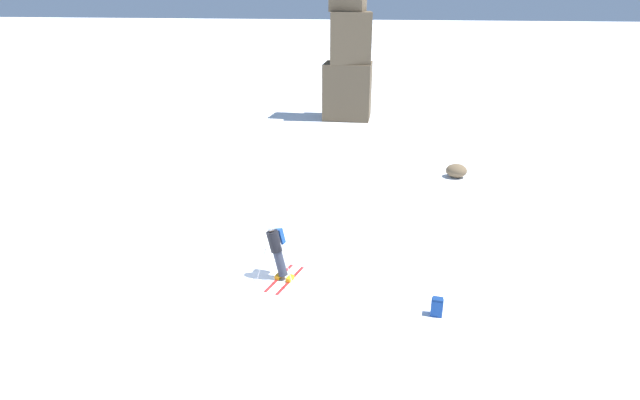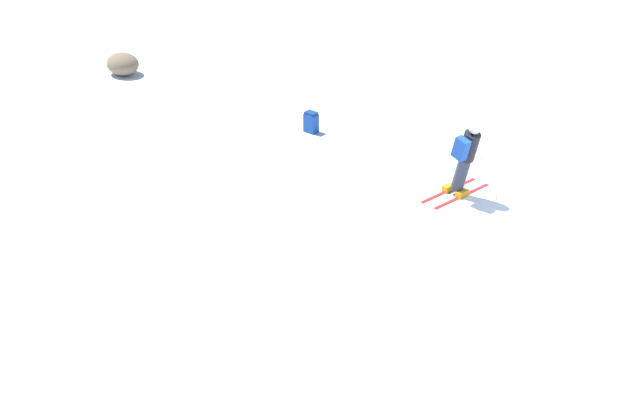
{
  "view_description": "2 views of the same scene",
  "coord_description": "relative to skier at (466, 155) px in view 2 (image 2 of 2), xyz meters",
  "views": [
    {
      "loc": [
        4.35,
        -12.07,
        7.62
      ],
      "look_at": [
        2.05,
        3.03,
        1.26
      ],
      "focal_mm": 28.0,
      "sensor_mm": 36.0,
      "label": 1
    },
    {
      "loc": [
        -6.57,
        18.04,
        9.91
      ],
      "look_at": [
        1.91,
        4.54,
        1.72
      ],
      "focal_mm": 60.0,
      "sensor_mm": 36.0,
      "label": 2
    }
  ],
  "objects": [
    {
      "name": "skier",
      "position": [
        0.0,
        0.0,
        0.0
      ],
      "size": [
        1.25,
        1.7,
        1.75
      ],
      "rotation": [
        0.0,
        0.0,
        -0.27
      ],
      "color": "red",
      "rests_on": "ground"
    },
    {
      "name": "exposed_boulder_0",
      "position": [
        10.65,
        -1.75,
        -0.66
      ],
      "size": [
        0.9,
        0.77,
        0.59
      ],
      "primitive_type": "ellipsoid",
      "color": "#7A664C",
      "rests_on": "ground"
    },
    {
      "name": "spare_backpack",
      "position": [
        4.43,
        -1.19,
        -0.71
      ],
      "size": [
        0.33,
        0.26,
        0.5
      ],
      "rotation": [
        0.0,
        0.0,
        6.16
      ],
      "color": "#194293",
      "rests_on": "ground"
    },
    {
      "name": "ground_plane",
      "position": [
        -1.26,
        -0.09,
        -0.96
      ],
      "size": [
        300.0,
        300.0,
        0.0
      ],
      "primitive_type": "plane",
      "color": "white"
    }
  ]
}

